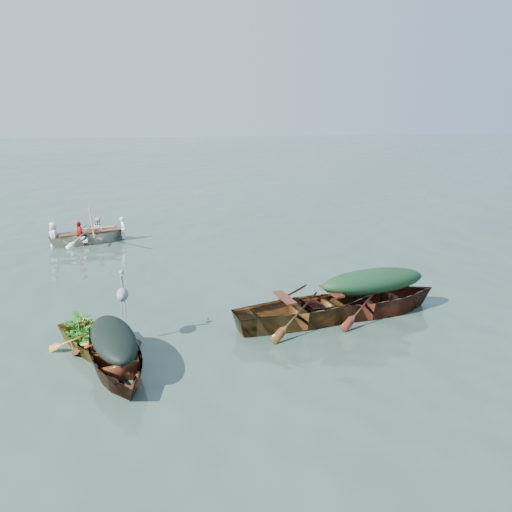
{
  "coord_description": "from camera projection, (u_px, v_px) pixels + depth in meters",
  "views": [
    {
      "loc": [
        -1.41,
        -8.87,
        4.38
      ],
      "look_at": [
        0.97,
        3.85,
        0.5
      ],
      "focal_mm": 35.0,
      "sensor_mm": 36.0,
      "label": 1
    }
  ],
  "objects": [
    {
      "name": "ground",
      "position": [
        244.0,
        338.0,
        9.86
      ],
      "size": [
        140.0,
        140.0,
        0.0
      ],
      "primitive_type": "plane",
      "color": "#354A40",
      "rests_on": "ground"
    },
    {
      "name": "yellow_dinghy",
      "position": [
        102.0,
        354.0,
        9.22
      ],
      "size": [
        2.83,
        3.21,
        0.8
      ],
      "primitive_type": "imported",
      "rotation": [
        0.0,
        0.0,
        0.63
      ],
      "color": "gold",
      "rests_on": "ground"
    },
    {
      "name": "dark_covered_boat",
      "position": [
        116.0,
        369.0,
        8.68
      ],
      "size": [
        2.16,
        3.72,
        0.86
      ],
      "primitive_type": "imported",
      "rotation": [
        0.0,
        0.0,
        0.26
      ],
      "color": "#532013",
      "rests_on": "ground"
    },
    {
      "name": "green_tarp_boat",
      "position": [
        371.0,
        313.0,
        11.02
      ],
      "size": [
        4.6,
        2.04,
        1.04
      ],
      "primitive_type": "imported",
      "rotation": [
        0.0,
        0.0,
        1.72
      ],
      "color": "#562314",
      "rests_on": "ground"
    },
    {
      "name": "open_wooden_boat",
      "position": [
        308.0,
        323.0,
        10.53
      ],
      "size": [
        4.65,
        2.16,
        1.05
      ],
      "primitive_type": "imported",
      "rotation": [
        0.0,
        0.0,
        1.75
      ],
      "color": "#543115",
      "rests_on": "ground"
    },
    {
      "name": "rowed_boat",
      "position": [
        90.0,
        243.0,
        16.74
      ],
      "size": [
        3.72,
        2.23,
        0.81
      ],
      "primitive_type": "imported",
      "rotation": [
        0.0,
        0.0,
        1.92
      ],
      "color": "white",
      "rests_on": "ground"
    },
    {
      "name": "dark_tarp_cover",
      "position": [
        113.0,
        336.0,
        8.5
      ],
      "size": [
        1.19,
        2.04,
        0.4
      ],
      "primitive_type": "ellipsoid",
      "rotation": [
        0.0,
        0.0,
        0.26
      ],
      "color": "black",
      "rests_on": "dark_covered_boat"
    },
    {
      "name": "green_tarp_cover",
      "position": [
        373.0,
        280.0,
        10.8
      ],
      "size": [
        2.53,
        1.12,
        0.52
      ],
      "primitive_type": "ellipsoid",
      "rotation": [
        0.0,
        0.0,
        1.72
      ],
      "color": "black",
      "rests_on": "green_tarp_boat"
    },
    {
      "name": "thwart_benches",
      "position": [
        309.0,
        299.0,
        10.38
      ],
      "size": [
        2.35,
        1.21,
        0.04
      ],
      "primitive_type": null,
      "rotation": [
        0.0,
        0.0,
        1.75
      ],
      "color": "#42180F",
      "rests_on": "open_wooden_boat"
    },
    {
      "name": "heron",
      "position": [
        123.0,
        302.0,
        9.39
      ],
      "size": [
        0.46,
        0.49,
        0.92
      ],
      "primitive_type": null,
      "rotation": [
        0.0,
        0.0,
        0.63
      ],
      "color": "gray",
      "rests_on": "yellow_dinghy"
    },
    {
      "name": "dinghy_weeds",
      "position": [
        85.0,
        310.0,
        9.4
      ],
      "size": [
        1.1,
        1.14,
        0.6
      ],
      "primitive_type": "imported",
      "rotation": [
        0.0,
        0.0,
        0.63
      ],
      "color": "#37761F",
      "rests_on": "yellow_dinghy"
    },
    {
      "name": "rowers",
      "position": [
        88.0,
        220.0,
        16.51
      ],
      "size": [
        2.68,
        1.76,
        0.76
      ],
      "primitive_type": "imported",
      "rotation": [
        0.0,
        0.0,
        1.92
      ],
      "color": "white",
      "rests_on": "rowed_boat"
    },
    {
      "name": "oars",
      "position": [
        89.0,
        230.0,
        16.61
      ],
      "size": [
        1.45,
        2.65,
        0.06
      ],
      "primitive_type": null,
      "rotation": [
        0.0,
        0.0,
        1.92
      ],
      "color": "olive",
      "rests_on": "rowed_boat"
    }
  ]
}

